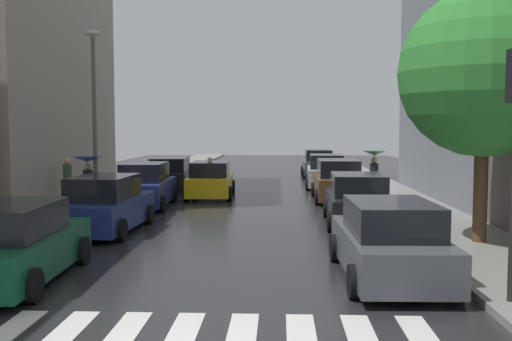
{
  "coord_description": "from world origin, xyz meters",
  "views": [
    {
      "loc": [
        1.46,
        -6.24,
        3.12
      ],
      "look_at": [
        0.44,
        18.26,
        1.3
      ],
      "focal_mm": 39.81,
      "sensor_mm": 36.0,
      "label": 1
    }
  ],
  "objects_px": {
    "parked_car_right_fifth": "(318,164)",
    "parked_car_left_fourth": "(171,175)",
    "parked_car_right_fourth": "(326,172)",
    "parked_car_right_nearest": "(389,242)",
    "pedestrian_far_side": "(374,164)",
    "parked_car_left_second": "(106,206)",
    "parked_car_left_third": "(146,187)",
    "parked_car_left_nearest": "(11,245)",
    "pedestrian_by_kerb": "(88,169)",
    "lamp_post_left": "(94,105)",
    "street_tree_right": "(484,73)",
    "taxi_midroad": "(211,180)",
    "parked_car_right_second": "(357,201)",
    "pedestrian_foreground": "(68,178)",
    "parked_car_right_third": "(338,182)"
  },
  "relations": [
    {
      "from": "parked_car_right_third",
      "to": "pedestrian_foreground",
      "type": "distance_m",
      "value": 11.45
    },
    {
      "from": "parked_car_right_second",
      "to": "parked_car_right_nearest",
      "type": "bearing_deg",
      "value": 179.94
    },
    {
      "from": "parked_car_right_fifth",
      "to": "pedestrian_far_side",
      "type": "xyz_separation_m",
      "value": [
        1.51,
        -12.59,
        0.81
      ]
    },
    {
      "from": "parked_car_right_nearest",
      "to": "lamp_post_left",
      "type": "relative_size",
      "value": 0.67
    },
    {
      "from": "pedestrian_by_kerb",
      "to": "parked_car_left_second",
      "type": "bearing_deg",
      "value": 56.63
    },
    {
      "from": "parked_car_left_third",
      "to": "pedestrian_by_kerb",
      "type": "height_order",
      "value": "pedestrian_by_kerb"
    },
    {
      "from": "parked_car_right_third",
      "to": "parked_car_left_nearest",
      "type": "bearing_deg",
      "value": 149.77
    },
    {
      "from": "parked_car_right_fourth",
      "to": "pedestrian_by_kerb",
      "type": "relative_size",
      "value": 2.43
    },
    {
      "from": "parked_car_right_nearest",
      "to": "pedestrian_far_side",
      "type": "xyz_separation_m",
      "value": [
        1.69,
        12.19,
        0.86
      ]
    },
    {
      "from": "pedestrian_far_side",
      "to": "pedestrian_foreground",
      "type": "bearing_deg",
      "value": -136.75
    },
    {
      "from": "parked_car_left_second",
      "to": "parked_car_left_fourth",
      "type": "xyz_separation_m",
      "value": [
        -0.23,
        11.39,
        -0.01
      ]
    },
    {
      "from": "pedestrian_foreground",
      "to": "parked_car_right_third",
      "type": "bearing_deg",
      "value": 73.83
    },
    {
      "from": "taxi_midroad",
      "to": "pedestrian_far_side",
      "type": "height_order",
      "value": "pedestrian_far_side"
    },
    {
      "from": "pedestrian_by_kerb",
      "to": "lamp_post_left",
      "type": "relative_size",
      "value": 0.29
    },
    {
      "from": "pedestrian_foreground",
      "to": "parked_car_left_fourth",
      "type": "bearing_deg",
      "value": 122.4
    },
    {
      "from": "taxi_midroad",
      "to": "pedestrian_foreground",
      "type": "distance_m",
      "value": 6.17
    },
    {
      "from": "parked_car_right_third",
      "to": "street_tree_right",
      "type": "height_order",
      "value": "street_tree_right"
    },
    {
      "from": "parked_car_left_third",
      "to": "pedestrian_by_kerb",
      "type": "relative_size",
      "value": 2.22
    },
    {
      "from": "parked_car_left_fourth",
      "to": "parked_car_right_fourth",
      "type": "xyz_separation_m",
      "value": [
        7.9,
        1.81,
        0.03
      ]
    },
    {
      "from": "parked_car_left_nearest",
      "to": "parked_car_right_second",
      "type": "bearing_deg",
      "value": -50.27
    },
    {
      "from": "parked_car_left_third",
      "to": "parked_car_right_fifth",
      "type": "bearing_deg",
      "value": -30.0
    },
    {
      "from": "parked_car_left_nearest",
      "to": "parked_car_left_second",
      "type": "xyz_separation_m",
      "value": [
        0.22,
        5.62,
        0.03
      ]
    },
    {
      "from": "parked_car_left_second",
      "to": "pedestrian_by_kerb",
      "type": "distance_m",
      "value": 5.05
    },
    {
      "from": "parked_car_left_nearest",
      "to": "parked_car_right_fifth",
      "type": "height_order",
      "value": "parked_car_right_fifth"
    },
    {
      "from": "parked_car_left_second",
      "to": "taxi_midroad",
      "type": "distance_m",
      "value": 9.04
    },
    {
      "from": "parked_car_right_fourth",
      "to": "lamp_post_left",
      "type": "bearing_deg",
      "value": 134.89
    },
    {
      "from": "parked_car_left_third",
      "to": "pedestrian_far_side",
      "type": "relative_size",
      "value": 2.08
    },
    {
      "from": "parked_car_left_second",
      "to": "lamp_post_left",
      "type": "distance_m",
      "value": 5.83
    },
    {
      "from": "parked_car_right_fourth",
      "to": "street_tree_right",
      "type": "relative_size",
      "value": 0.7
    },
    {
      "from": "street_tree_right",
      "to": "pedestrian_foreground",
      "type": "bearing_deg",
      "value": 149.6
    },
    {
      "from": "parked_car_left_nearest",
      "to": "parked_car_right_fourth",
      "type": "bearing_deg",
      "value": -25.26
    },
    {
      "from": "parked_car_left_third",
      "to": "parked_car_right_nearest",
      "type": "height_order",
      "value": "parked_car_left_third"
    },
    {
      "from": "parked_car_right_third",
      "to": "pedestrian_by_kerb",
      "type": "relative_size",
      "value": 2.42
    },
    {
      "from": "street_tree_right",
      "to": "parked_car_left_nearest",
      "type": "bearing_deg",
      "value": -160.04
    },
    {
      "from": "taxi_midroad",
      "to": "street_tree_right",
      "type": "xyz_separation_m",
      "value": [
        8.4,
        -10.54,
        3.78
      ]
    },
    {
      "from": "parked_car_right_second",
      "to": "parked_car_left_fourth",
      "type": "bearing_deg",
      "value": 41.29
    },
    {
      "from": "parked_car_left_nearest",
      "to": "taxi_midroad",
      "type": "height_order",
      "value": "taxi_midroad"
    },
    {
      "from": "parked_car_left_nearest",
      "to": "parked_car_right_third",
      "type": "relative_size",
      "value": 0.98
    },
    {
      "from": "street_tree_right",
      "to": "parked_car_right_second",
      "type": "bearing_deg",
      "value": 129.3
    },
    {
      "from": "parked_car_left_nearest",
      "to": "street_tree_right",
      "type": "distance_m",
      "value": 12.0
    },
    {
      "from": "parked_car_right_nearest",
      "to": "street_tree_right",
      "type": "relative_size",
      "value": 0.68
    },
    {
      "from": "parked_car_left_second",
      "to": "parked_car_left_third",
      "type": "height_order",
      "value": "parked_car_left_third"
    },
    {
      "from": "parked_car_left_second",
      "to": "parked_car_left_fourth",
      "type": "distance_m",
      "value": 11.39
    },
    {
      "from": "parked_car_left_nearest",
      "to": "parked_car_left_fourth",
      "type": "height_order",
      "value": "parked_car_left_fourth"
    },
    {
      "from": "parked_car_left_fourth",
      "to": "lamp_post_left",
      "type": "xyz_separation_m",
      "value": [
        -1.56,
        -6.86,
        3.22
      ]
    },
    {
      "from": "parked_car_right_nearest",
      "to": "parked_car_right_fourth",
      "type": "bearing_deg",
      "value": -1.83
    },
    {
      "from": "parked_car_right_fifth",
      "to": "parked_car_left_fourth",
      "type": "bearing_deg",
      "value": 136.6
    },
    {
      "from": "parked_car_left_fourth",
      "to": "taxi_midroad",
      "type": "bearing_deg",
      "value": -140.82
    },
    {
      "from": "parked_car_left_second",
      "to": "parked_car_right_third",
      "type": "relative_size",
      "value": 0.97
    },
    {
      "from": "pedestrian_foreground",
      "to": "pedestrian_by_kerb",
      "type": "xyz_separation_m",
      "value": [
        1.56,
        -2.03,
        0.53
      ]
    }
  ]
}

